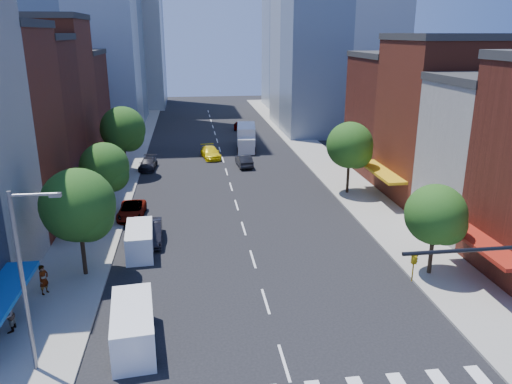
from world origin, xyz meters
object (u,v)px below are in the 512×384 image
parked_car_third (132,210)px  pedestrian_far (7,315)px  parked_car_rear (148,164)px  cargo_van_far (140,241)px  cargo_van_near (133,328)px  traffic_car_far (239,125)px  box_truck (246,138)px  taxi (211,153)px  parked_car_second (151,232)px  traffic_car_oncoming (244,161)px  pedestrian_near (44,279)px  parked_car_front (136,319)px

parked_car_third → pedestrian_far: size_ratio=2.48×
parked_car_rear → parked_car_third: bearing=-86.8°
parked_car_rear → cargo_van_far: size_ratio=0.95×
cargo_van_near → traffic_car_far: 61.47m
parked_car_rear → box_truck: (12.97, 9.33, 0.88)m
cargo_van_far → taxi: bearing=73.7°
pedestrian_far → parked_car_second: bearing=148.1°
taxi → traffic_car_oncoming: 6.17m
parked_car_third → pedestrian_far: (-4.81, -17.40, 0.45)m
taxi → pedestrian_far: (-12.80, -38.55, 0.38)m
cargo_van_near → cargo_van_far: size_ratio=1.11×
pedestrian_far → taxi: bearing=159.7°
parked_car_rear → traffic_car_oncoming: (11.54, -0.32, 0.08)m
parked_car_second → traffic_car_far: size_ratio=1.18×
parked_car_second → pedestrian_near: size_ratio=2.52×
parked_car_rear → cargo_van_near: (1.73, -36.18, 0.43)m
parked_car_rear → pedestrian_near: bearing=-94.0°
parked_car_rear → box_truck: 16.00m
parked_car_second → box_truck: bearing=68.5°
cargo_van_near → parked_car_rear: bearing=87.1°
traffic_car_oncoming → box_truck: size_ratio=0.54×
parked_car_second → taxi: (5.99, 26.75, -0.05)m
parked_car_front → parked_car_rear: (-1.71, 34.58, 0.01)m
parked_car_third → cargo_van_near: 19.64m
parked_car_rear → pedestrian_near: size_ratio=2.40×
parked_car_third → box_truck: size_ratio=0.58×
cargo_van_near → cargo_van_far: 11.75m
parked_car_third → pedestrian_near: pedestrian_near is taller
cargo_van_near → pedestrian_far: 7.15m
taxi → pedestrian_far: bearing=-116.3°
parked_car_rear → box_truck: size_ratio=0.55×
parked_car_front → pedestrian_far: (-6.80, 0.54, 0.47)m
parked_car_front → traffic_car_far: bearing=74.5°
cargo_van_near → taxi: (5.97, 40.69, -0.36)m
parked_car_front → pedestrian_near: size_ratio=2.01×
pedestrian_far → cargo_van_near: bearing=70.7°
cargo_van_near → traffic_car_far: bearing=73.4°
parked_car_front → pedestrian_far: bearing=171.2°
traffic_car_oncoming → parked_car_rear: bearing=-5.3°
parked_car_rear → cargo_van_far: bearing=-83.3°
parked_car_front → cargo_van_near: size_ratio=0.72×
cargo_van_far → taxi: cargo_van_far is taller
traffic_car_oncoming → pedestrian_far: pedestrian_far is taller
cargo_van_far → box_truck: bearing=67.1°
parked_car_front → pedestrian_far: 6.84m
parked_car_front → box_truck: box_truck is taller
parked_car_front → cargo_van_far: bearing=89.3°
cargo_van_far → traffic_car_far: size_ratio=1.18×
parked_car_second → traffic_car_oncoming: bearing=64.0°
taxi → parked_car_front: bearing=-106.7°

